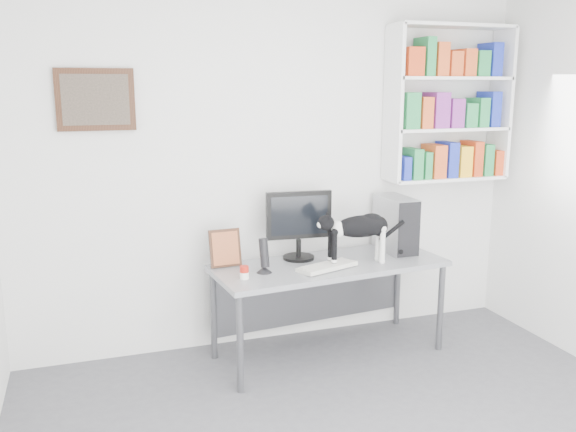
{
  "coord_description": "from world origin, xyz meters",
  "views": [
    {
      "loc": [
        -1.41,
        -2.43,
        2.0
      ],
      "look_at": [
        -0.07,
        1.53,
        1.1
      ],
      "focal_mm": 38.0,
      "sensor_mm": 36.0,
      "label": 1
    }
  ],
  "objects_px": {
    "keyboard": "(327,266)",
    "speaker": "(264,255)",
    "monitor": "(299,225)",
    "pc_tower": "(395,224)",
    "leaning_print": "(225,247)",
    "bookshelf": "(449,104)",
    "soup_can": "(244,272)",
    "cat": "(359,239)",
    "desk": "(329,309)"
  },
  "relations": [
    {
      "from": "keyboard",
      "to": "speaker",
      "type": "relative_size",
      "value": 1.74
    },
    {
      "from": "monitor",
      "to": "pc_tower",
      "type": "distance_m",
      "value": 0.8
    },
    {
      "from": "pc_tower",
      "to": "leaning_print",
      "type": "distance_m",
      "value": 1.37
    },
    {
      "from": "bookshelf",
      "to": "leaning_print",
      "type": "height_order",
      "value": "bookshelf"
    },
    {
      "from": "keyboard",
      "to": "soup_can",
      "type": "bearing_deg",
      "value": 164.4
    },
    {
      "from": "bookshelf",
      "to": "leaning_print",
      "type": "distance_m",
      "value": 2.13
    },
    {
      "from": "soup_can",
      "to": "cat",
      "type": "relative_size",
      "value": 0.15
    },
    {
      "from": "desk",
      "to": "cat",
      "type": "xyz_separation_m",
      "value": [
        0.19,
        -0.09,
        0.55
      ]
    },
    {
      "from": "pc_tower",
      "to": "leaning_print",
      "type": "height_order",
      "value": "pc_tower"
    },
    {
      "from": "bookshelf",
      "to": "soup_can",
      "type": "distance_m",
      "value": 2.18
    },
    {
      "from": "keyboard",
      "to": "pc_tower",
      "type": "distance_m",
      "value": 0.78
    },
    {
      "from": "monitor",
      "to": "leaning_print",
      "type": "bearing_deg",
      "value": -174.26
    },
    {
      "from": "leaning_print",
      "to": "monitor",
      "type": "bearing_deg",
      "value": -2.17
    },
    {
      "from": "pc_tower",
      "to": "cat",
      "type": "relative_size",
      "value": 0.7
    },
    {
      "from": "desk",
      "to": "soup_can",
      "type": "relative_size",
      "value": 19.12
    },
    {
      "from": "pc_tower",
      "to": "soup_can",
      "type": "height_order",
      "value": "pc_tower"
    },
    {
      "from": "bookshelf",
      "to": "soup_can",
      "type": "height_order",
      "value": "bookshelf"
    },
    {
      "from": "bookshelf",
      "to": "monitor",
      "type": "bearing_deg",
      "value": -174.81
    },
    {
      "from": "keyboard",
      "to": "bookshelf",
      "type": "bearing_deg",
      "value": 0.6
    },
    {
      "from": "desk",
      "to": "speaker",
      "type": "height_order",
      "value": "speaker"
    },
    {
      "from": "soup_can",
      "to": "cat",
      "type": "xyz_separation_m",
      "value": [
        0.88,
        0.07,
        0.14
      ]
    },
    {
      "from": "keyboard",
      "to": "pc_tower",
      "type": "xyz_separation_m",
      "value": [
        0.69,
        0.29,
        0.2
      ]
    },
    {
      "from": "cat",
      "to": "monitor",
      "type": "bearing_deg",
      "value": 145.38
    },
    {
      "from": "cat",
      "to": "bookshelf",
      "type": "bearing_deg",
      "value": 23.18
    },
    {
      "from": "speaker",
      "to": "leaning_print",
      "type": "bearing_deg",
      "value": 116.84
    },
    {
      "from": "bookshelf",
      "to": "monitor",
      "type": "distance_m",
      "value": 1.58
    },
    {
      "from": "keyboard",
      "to": "leaning_print",
      "type": "height_order",
      "value": "leaning_print"
    },
    {
      "from": "desk",
      "to": "monitor",
      "type": "relative_size",
      "value": 3.25
    },
    {
      "from": "speaker",
      "to": "leaning_print",
      "type": "relative_size",
      "value": 0.9
    },
    {
      "from": "keyboard",
      "to": "pc_tower",
      "type": "height_order",
      "value": "pc_tower"
    },
    {
      "from": "speaker",
      "to": "monitor",
      "type": "bearing_deg",
      "value": 19.45
    },
    {
      "from": "bookshelf",
      "to": "keyboard",
      "type": "xyz_separation_m",
      "value": [
        -1.21,
        -0.42,
        -1.12
      ]
    },
    {
      "from": "leaning_print",
      "to": "cat",
      "type": "bearing_deg",
      "value": -18.55
    },
    {
      "from": "bookshelf",
      "to": "pc_tower",
      "type": "distance_m",
      "value": 1.06
    },
    {
      "from": "bookshelf",
      "to": "speaker",
      "type": "distance_m",
      "value": 1.98
    },
    {
      "from": "keyboard",
      "to": "monitor",
      "type": "bearing_deg",
      "value": 90.52
    },
    {
      "from": "keyboard",
      "to": "soup_can",
      "type": "distance_m",
      "value": 0.62
    },
    {
      "from": "bookshelf",
      "to": "desk",
      "type": "distance_m",
      "value": 1.9
    },
    {
      "from": "keyboard",
      "to": "cat",
      "type": "bearing_deg",
      "value": -10.07
    },
    {
      "from": "soup_can",
      "to": "pc_tower",
      "type": "bearing_deg",
      "value": 13.79
    },
    {
      "from": "leaning_print",
      "to": "keyboard",
      "type": "bearing_deg",
      "value": -26.96
    },
    {
      "from": "bookshelf",
      "to": "speaker",
      "type": "bearing_deg",
      "value": -167.51
    },
    {
      "from": "keyboard",
      "to": "speaker",
      "type": "bearing_deg",
      "value": 154.01
    },
    {
      "from": "soup_can",
      "to": "cat",
      "type": "distance_m",
      "value": 0.89
    },
    {
      "from": "keyboard",
      "to": "soup_can",
      "type": "relative_size",
      "value": 4.95
    },
    {
      "from": "soup_can",
      "to": "keyboard",
      "type": "bearing_deg",
      "value": 3.15
    },
    {
      "from": "monitor",
      "to": "soup_can",
      "type": "height_order",
      "value": "monitor"
    },
    {
      "from": "pc_tower",
      "to": "soup_can",
      "type": "xyz_separation_m",
      "value": [
        -1.31,
        -0.32,
        -0.17
      ]
    },
    {
      "from": "bookshelf",
      "to": "keyboard",
      "type": "distance_m",
      "value": 1.7
    },
    {
      "from": "cat",
      "to": "speaker",
      "type": "bearing_deg",
      "value": 179.71
    }
  ]
}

